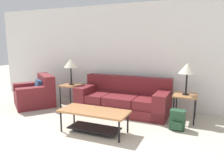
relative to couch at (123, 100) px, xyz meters
name	(u,v)px	position (x,y,z in m)	size (l,w,h in m)	color
wall_back	(139,56)	(0.18, 0.61, 1.01)	(9.00, 0.06, 2.60)	white
couch	(123,100)	(0.00, 0.00, 0.00)	(2.18, 0.96, 0.82)	maroon
armchair	(36,94)	(-2.32, -0.41, 0.00)	(1.35, 1.34, 0.80)	maroon
coffee_table	(94,116)	(-0.06, -1.39, 0.02)	(1.28, 0.56, 0.42)	#A87042
side_table_left	(72,87)	(-1.42, -0.07, 0.21)	(0.48, 0.53, 0.57)	#A87042
side_table_right	(185,97)	(1.41, -0.07, 0.21)	(0.48, 0.53, 0.57)	#A87042
table_lamp_left	(71,64)	(-1.42, -0.07, 0.82)	(0.36, 0.36, 0.67)	black
table_lamp_right	(187,69)	(1.41, -0.07, 0.82)	(0.36, 0.36, 0.67)	black
backpack	(177,120)	(1.34, -0.64, -0.11)	(0.28, 0.28, 0.38)	#23472D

